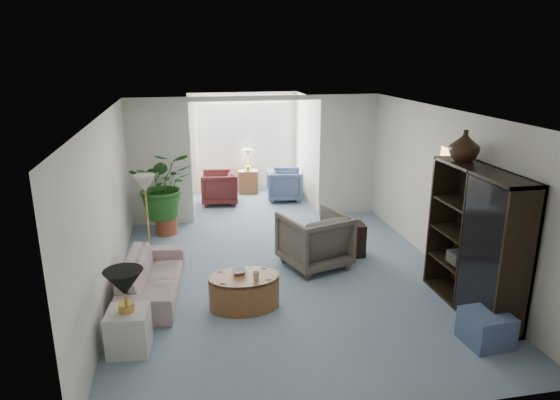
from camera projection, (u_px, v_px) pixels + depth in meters
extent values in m
plane|color=#889EB4|center=(288.00, 281.00, 7.47)|extent=(6.00, 6.00, 0.00)
plane|color=#889EB4|center=(250.00, 203.00, 11.33)|extent=(2.60, 2.60, 0.00)
cube|color=silver|center=(160.00, 163.00, 9.59)|extent=(1.20, 0.12, 2.50)
cube|color=silver|center=(348.00, 156.00, 10.29)|extent=(1.20, 0.12, 2.50)
cube|color=silver|center=(256.00, 98.00, 9.59)|extent=(2.60, 0.12, 0.10)
cube|color=white|center=(243.00, 135.00, 11.94)|extent=(2.20, 0.02, 1.50)
cube|color=white|center=(244.00, 135.00, 11.91)|extent=(2.20, 0.02, 1.50)
cube|color=beige|center=(452.00, 165.00, 7.35)|extent=(0.04, 0.50, 0.40)
imported|color=beige|center=(152.00, 277.00, 6.98)|extent=(0.90, 1.94, 0.55)
cube|color=silver|center=(129.00, 331.00, 5.68)|extent=(0.50, 0.50, 0.50)
cone|color=black|center=(124.00, 283.00, 5.50)|extent=(0.44, 0.44, 0.30)
cone|color=beige|center=(145.00, 183.00, 8.11)|extent=(0.36, 0.36, 0.28)
cylinder|color=#965F36|center=(244.00, 291.00, 6.67)|extent=(1.09, 1.09, 0.45)
imported|color=silver|center=(239.00, 272.00, 6.68)|extent=(0.23, 0.23, 0.05)
imported|color=beige|center=(256.00, 275.00, 6.52)|extent=(0.11, 0.11, 0.09)
imported|color=#665D51|center=(314.00, 240.00, 7.90)|extent=(1.20, 1.21, 0.88)
cube|color=black|center=(350.00, 240.00, 8.36)|extent=(0.48, 0.39, 0.56)
cube|color=black|center=(476.00, 241.00, 6.44)|extent=(0.46, 1.72, 1.91)
imported|color=black|center=(465.00, 146.00, 6.58)|extent=(0.40, 0.40, 0.41)
cube|color=slate|center=(486.00, 328.00, 5.83)|extent=(0.53, 0.53, 0.40)
cylinder|color=brown|center=(166.00, 226.00, 9.39)|extent=(0.40, 0.40, 0.32)
imported|color=#23591E|center=(164.00, 185.00, 9.16)|extent=(1.15, 1.00, 1.28)
imported|color=slate|center=(285.00, 185.00, 11.49)|extent=(0.87, 0.85, 0.72)
imported|color=#521F1C|center=(220.00, 188.00, 11.21)|extent=(0.90, 0.88, 0.74)
cube|color=#965F36|center=(248.00, 182.00, 12.08)|extent=(0.50, 0.41, 0.57)
cube|color=#262421|center=(493.00, 280.00, 6.05)|extent=(0.30, 0.26, 0.16)
cube|color=#322E27|center=(499.00, 209.00, 5.84)|extent=(0.30, 0.26, 0.16)
cube|color=#4D4A47|center=(481.00, 236.00, 6.24)|extent=(0.30, 0.26, 0.16)
cube|color=#2E2C29|center=(461.00, 257.00, 6.72)|extent=(0.30, 0.26, 0.16)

